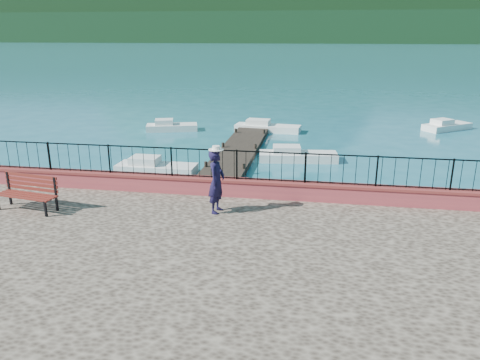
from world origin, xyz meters
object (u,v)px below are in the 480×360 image
(boat_1, at_px, (298,153))
(boat_3, at_px, (172,125))
(boat_0, at_px, (156,165))
(park_bench, at_px, (28,200))
(boat_5, at_px, (447,124))
(boat_4, at_px, (268,125))
(person, at_px, (217,181))

(boat_1, xyz_separation_m, boat_3, (-8.81, 6.40, 0.00))
(boat_0, xyz_separation_m, boat_3, (-2.34, 9.79, 0.00))
(park_bench, bearing_deg, boat_5, 59.97)
(park_bench, height_order, boat_4, park_bench)
(park_bench, bearing_deg, boat_3, 102.71)
(boat_3, distance_m, boat_4, 6.47)
(person, bearing_deg, boat_5, -21.61)
(park_bench, bearing_deg, boat_1, 65.54)
(boat_1, relative_size, boat_5, 1.14)
(park_bench, height_order, boat_0, park_bench)
(person, height_order, boat_5, person)
(boat_3, bearing_deg, boat_4, -9.08)
(boat_3, bearing_deg, park_bench, -102.55)
(person, relative_size, boat_0, 0.51)
(park_bench, relative_size, boat_1, 0.50)
(boat_3, relative_size, boat_5, 0.96)
(boat_3, bearing_deg, boat_5, -6.02)
(boat_1, relative_size, boat_3, 1.18)
(boat_3, bearing_deg, person, -84.53)
(park_bench, distance_m, boat_0, 8.33)
(boat_4, distance_m, boat_5, 12.27)
(person, distance_m, boat_3, 18.58)
(boat_0, bearing_deg, boat_1, 27.96)
(boat_5, bearing_deg, boat_0, -177.17)
(boat_5, bearing_deg, park_bench, -165.35)
(boat_0, distance_m, boat_1, 7.30)
(boat_0, bearing_deg, person, -58.06)
(boat_1, bearing_deg, boat_5, 38.65)
(park_bench, relative_size, boat_0, 0.53)
(park_bench, height_order, boat_3, park_bench)
(boat_1, height_order, boat_3, same)
(person, distance_m, boat_4, 18.08)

